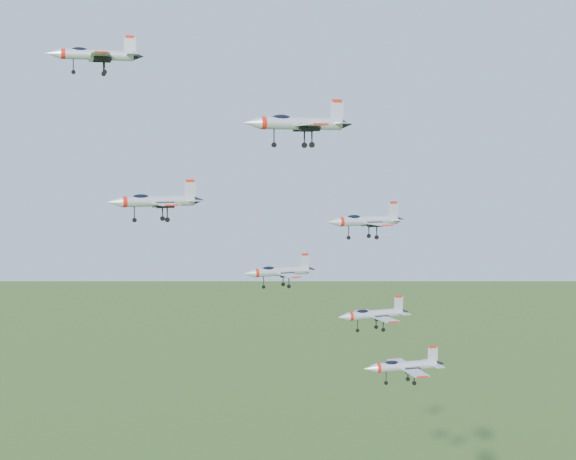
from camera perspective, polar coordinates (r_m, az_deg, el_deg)
name	(u,v)px	position (r m, az deg, el deg)	size (l,w,h in m)	color
jet_lead	(94,55)	(105.25, -13.60, 12.03)	(11.99, 10.06, 3.21)	#B4B7C1
jet_left_high	(155,201)	(101.39, -9.41, 2.05)	(12.45, 10.26, 3.33)	#B4B7C1
jet_right_high	(298,123)	(83.84, 0.70, 7.61)	(12.12, 10.09, 3.24)	#B4B7C1
jet_left_low	(279,271)	(116.00, -0.63, -2.96)	(11.41, 9.39, 3.06)	#B4B7C1
jet_right_low	(366,221)	(103.03, 5.54, 0.67)	(11.31, 9.33, 3.02)	#B4B7C1
jet_trail	(373,314)	(106.86, 6.07, -5.98)	(10.65, 8.81, 2.85)	#B4B7C1
jet_extra	(404,366)	(124.47, 8.23, -9.54)	(13.11, 11.03, 3.52)	#B4B7C1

